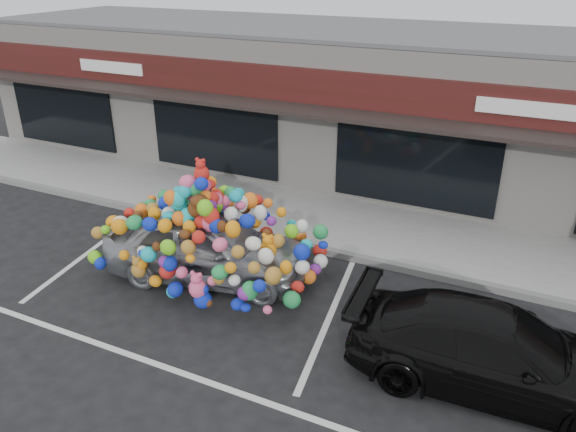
% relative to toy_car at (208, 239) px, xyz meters
% --- Properties ---
extents(ground, '(90.00, 90.00, 0.00)m').
position_rel_toy_car_xyz_m(ground, '(0.07, -0.51, -0.91)').
color(ground, black).
rests_on(ground, ground).
extents(shop_building, '(24.00, 7.20, 4.31)m').
position_rel_toy_car_xyz_m(shop_building, '(0.07, 7.93, 1.25)').
color(shop_building, beige).
rests_on(shop_building, ground).
extents(sidewalk, '(26.00, 3.00, 0.15)m').
position_rel_toy_car_xyz_m(sidewalk, '(0.07, 3.49, -0.84)').
color(sidewalk, gray).
rests_on(sidewalk, ground).
extents(kerb, '(26.00, 0.18, 0.16)m').
position_rel_toy_car_xyz_m(kerb, '(0.07, 1.99, -0.84)').
color(kerb, slate).
rests_on(kerb, ground).
extents(parking_stripe_left, '(0.73, 4.37, 0.01)m').
position_rel_toy_car_xyz_m(parking_stripe_left, '(-3.13, -0.31, -0.91)').
color(parking_stripe_left, silver).
rests_on(parking_stripe_left, ground).
extents(parking_stripe_mid, '(0.73, 4.37, 0.01)m').
position_rel_toy_car_xyz_m(parking_stripe_mid, '(2.87, -0.31, -0.91)').
color(parking_stripe_mid, silver).
rests_on(parking_stripe_mid, ground).
extents(lane_line, '(14.00, 0.12, 0.01)m').
position_rel_toy_car_xyz_m(lane_line, '(2.07, -2.81, -0.91)').
color(lane_line, silver).
rests_on(lane_line, ground).
extents(toy_car, '(3.14, 4.92, 2.69)m').
position_rel_toy_car_xyz_m(toy_car, '(0.00, 0.00, 0.00)').
color(toy_car, '#92989B').
rests_on(toy_car, ground).
extents(black_sedan, '(2.12, 4.66, 1.32)m').
position_rel_toy_car_xyz_m(black_sedan, '(5.83, -0.90, -0.25)').
color(black_sedan, black).
rests_on(black_sedan, ground).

